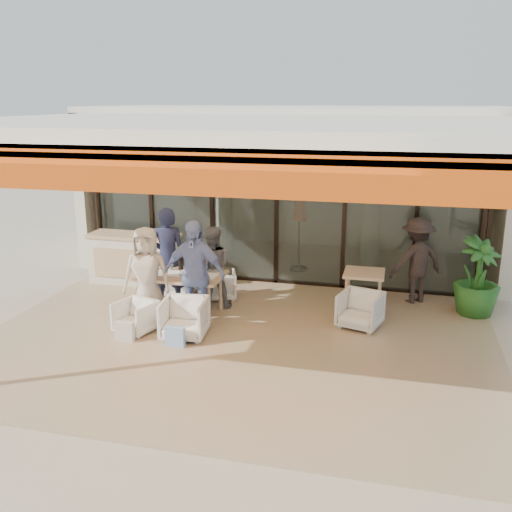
% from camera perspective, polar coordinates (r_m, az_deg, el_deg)
% --- Properties ---
extents(ground, '(70.00, 70.00, 0.00)m').
position_cam_1_polar(ground, '(9.08, -2.01, -8.44)').
color(ground, '#C6B293').
rests_on(ground, ground).
extents(terrace_floor, '(8.00, 6.00, 0.01)m').
position_cam_1_polar(terrace_floor, '(9.08, -2.01, -8.41)').
color(terrace_floor, tan).
rests_on(terrace_floor, ground).
extents(terrace_structure, '(8.00, 6.00, 3.40)m').
position_cam_1_polar(terrace_structure, '(8.07, -2.76, 12.39)').
color(terrace_structure, silver).
rests_on(terrace_structure, ground).
extents(glass_storefront, '(8.08, 0.10, 3.20)m').
position_cam_1_polar(glass_storefront, '(11.41, 2.08, 4.93)').
color(glass_storefront, '#9EADA3').
rests_on(glass_storefront, ground).
extents(interior_block, '(9.05, 3.62, 3.52)m').
position_cam_1_polar(interior_block, '(13.57, 4.21, 9.25)').
color(interior_block, silver).
rests_on(interior_block, ground).
extents(host_counter, '(1.85, 0.65, 1.04)m').
position_cam_1_polar(host_counter, '(11.91, -12.03, -0.25)').
color(host_counter, silver).
rests_on(host_counter, ground).
extents(dining_table, '(1.50, 0.90, 0.93)m').
position_cam_1_polar(dining_table, '(10.00, -7.57, -2.10)').
color(dining_table, '#D9B284').
rests_on(dining_table, ground).
extents(chair_far_left, '(0.60, 0.56, 0.59)m').
position_cam_1_polar(chair_far_left, '(11.10, -7.72, -2.44)').
color(chair_far_left, white).
rests_on(chair_far_left, ground).
extents(chair_far_right, '(0.72, 0.70, 0.59)m').
position_cam_1_polar(chair_far_right, '(10.83, -3.57, -2.81)').
color(chair_far_right, white).
rests_on(chair_far_right, ground).
extents(chair_near_left, '(0.70, 0.68, 0.59)m').
position_cam_1_polar(chair_near_left, '(9.47, -11.95, -5.83)').
color(chair_near_left, white).
rests_on(chair_near_left, ground).
extents(chair_near_right, '(0.75, 0.71, 0.71)m').
position_cam_1_polar(chair_near_right, '(9.12, -7.19, -6.05)').
color(chair_near_right, white).
rests_on(chair_near_right, ground).
extents(diner_navy, '(0.77, 0.63, 1.82)m').
position_cam_1_polar(diner_navy, '(10.49, -8.84, -0.06)').
color(diner_navy, '#1A223A').
rests_on(diner_navy, ground).
extents(diner_grey, '(0.90, 0.81, 1.52)m').
position_cam_1_polar(diner_grey, '(10.24, -4.46, -1.18)').
color(diner_grey, '#5E5F63').
rests_on(diner_grey, ground).
extents(diner_cream, '(0.87, 0.63, 1.65)m').
position_cam_1_polar(diner_cream, '(9.72, -10.85, -1.90)').
color(diner_cream, beige).
rests_on(diner_cream, ground).
extents(diner_periwinkle, '(1.08, 0.49, 1.81)m').
position_cam_1_polar(diner_periwinkle, '(9.38, -6.21, -1.83)').
color(diner_periwinkle, '#7987C9').
rests_on(diner_periwinkle, ground).
extents(tote_bag_cream, '(0.30, 0.10, 0.34)m').
position_cam_1_polar(tote_bag_cream, '(9.18, -12.99, -7.42)').
color(tote_bag_cream, silver).
rests_on(tote_bag_cream, ground).
extents(tote_bag_blue, '(0.30, 0.10, 0.34)m').
position_cam_1_polar(tote_bag_blue, '(8.85, -8.09, -8.06)').
color(tote_bag_blue, '#99BFD8').
rests_on(tote_bag_blue, ground).
extents(side_table, '(0.70, 0.70, 0.74)m').
position_cam_1_polar(side_table, '(10.22, 10.75, -2.14)').
color(side_table, '#D9B284').
rests_on(side_table, ground).
extents(side_chair, '(0.79, 0.77, 0.67)m').
position_cam_1_polar(side_chair, '(9.61, 10.38, -5.17)').
color(side_chair, white).
rests_on(side_chair, ground).
extents(standing_woman, '(1.21, 1.07, 1.62)m').
position_cam_1_polar(standing_woman, '(10.87, 15.77, -0.46)').
color(standing_woman, black).
rests_on(standing_woman, ground).
extents(potted_palm, '(1.11, 1.11, 1.40)m').
position_cam_1_polar(potted_palm, '(10.58, 21.27, -1.99)').
color(potted_palm, '#1E5919').
rests_on(potted_palm, ground).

